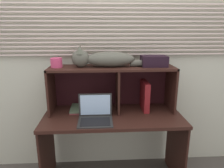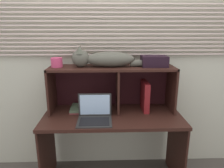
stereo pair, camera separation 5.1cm
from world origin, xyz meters
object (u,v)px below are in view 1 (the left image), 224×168
at_px(cat, 104,59).
at_px(book_stack, 78,109).
at_px(small_basket, 56,63).
at_px(binder_upright, 145,96).
at_px(laptop, 95,115).
at_px(storage_box, 154,61).

distance_m(cat, book_stack, 0.57).
height_order(cat, small_basket, cat).
distance_m(binder_upright, small_basket, 0.92).
relative_size(laptop, storage_box, 1.25).
bearing_deg(cat, book_stack, 178.79).
distance_m(book_stack, small_basket, 0.51).
xyz_separation_m(cat, laptop, (-0.08, -0.24, -0.48)).
distance_m(small_basket, storage_box, 0.93).
distance_m(laptop, storage_box, 0.76).
bearing_deg(small_basket, cat, 0.00).
bearing_deg(binder_upright, cat, 180.00).
xyz_separation_m(laptop, binder_upright, (0.50, 0.24, 0.10)).
height_order(cat, book_stack, cat).
relative_size(cat, book_stack, 3.58).
bearing_deg(binder_upright, storage_box, 0.00).
xyz_separation_m(binder_upright, book_stack, (-0.67, 0.01, -0.13)).
relative_size(book_stack, storage_box, 0.94).
distance_m(cat, binder_upright, 0.56).
xyz_separation_m(binder_upright, small_basket, (-0.86, 0.00, 0.34)).
height_order(book_stack, storage_box, storage_box).
relative_size(laptop, binder_upright, 1.04).
height_order(cat, laptop, cat).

